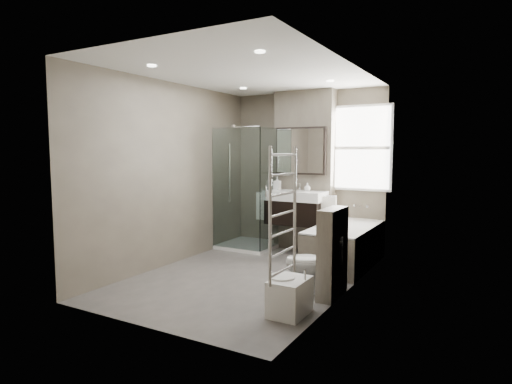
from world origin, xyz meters
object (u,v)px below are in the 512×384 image
Objects in this scene: bathtub at (345,244)px; bidet at (289,296)px; vanity at (295,207)px; toilet at (314,263)px.

bathtub is 2.07m from bidet.
bidet is (0.09, -2.06, -0.12)m from bathtub.
bathtub is 3.36× the size of bidet.
vanity is 1.07m from bathtub.
bathtub reaches higher than bidet.
toilet is at bearing -88.02° from bathtub.
vanity is 1.40× the size of toilet.
vanity is at bearing -165.48° from toilet.
bidet is at bearing -87.50° from bathtub.
bathtub is 2.36× the size of toilet.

